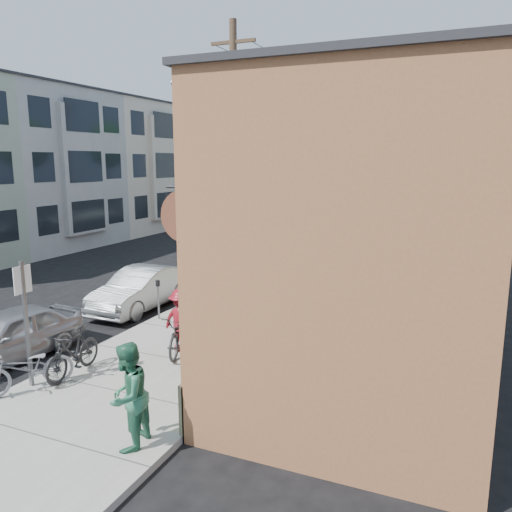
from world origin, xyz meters
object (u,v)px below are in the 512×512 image
at_px(parked_bike_b, 27,369).
at_px(utility_pole_near, 233,151).
at_px(sign_post, 25,312).
at_px(parked_bike_a, 73,353).
at_px(car_2, 213,257).
at_px(tree_leafy_far, 357,141).
at_px(patron_grey, 281,301).
at_px(cyclist, 181,321).
at_px(tree_bare, 266,203).
at_px(car_3, 257,240).
at_px(patio_chair_b, 200,376).
at_px(tree_leafy_mid, 322,139).
at_px(parking_meter_far, 260,250).
at_px(patron_green, 128,396).
at_px(parking_meter_near, 158,293).
at_px(car_0, 7,336).
at_px(car_1, 141,289).
at_px(bus, 287,206).
at_px(patio_chair_a, 257,337).

bearing_deg(parked_bike_b, utility_pole_near, 121.46).
height_order(sign_post, parked_bike_a, sign_post).
bearing_deg(car_2, tree_leafy_far, 77.29).
bearing_deg(patron_grey, cyclist, -52.97).
relative_size(tree_bare, car_3, 1.26).
bearing_deg(car_2, patio_chair_b, -68.00).
xyz_separation_m(tree_bare, tree_leafy_mid, (0.00, 8.71, 3.06)).
relative_size(parking_meter_far, patron_green, 0.66).
bearing_deg(parking_meter_near, car_0, -114.21).
xyz_separation_m(tree_leafy_far, car_1, (-2.00, -24.74, -5.75)).
height_order(parking_meter_near, bus, bus).
bearing_deg(parked_bike_a, utility_pole_near, 88.06).
height_order(patron_green, car_1, patron_green).
height_order(tree_leafy_mid, car_2, tree_leafy_mid).
distance_m(sign_post, car_0, 2.47).
bearing_deg(patron_green, parking_meter_far, -173.12).
xyz_separation_m(tree_leafy_mid, cyclist, (1.56, -18.32, -5.27)).
distance_m(patron_grey, parked_bike_b, 7.15).
distance_m(parking_meter_near, car_3, 12.78).
height_order(utility_pole_near, cyclist, utility_pole_near).
xyz_separation_m(patron_grey, cyclist, (-1.63, -3.00, 0.07)).
relative_size(parking_meter_near, patio_chair_b, 1.41).
bearing_deg(car_0, sign_post, -23.60).
bearing_deg(parked_bike_a, car_2, 97.92).
relative_size(tree_bare, car_1, 1.42).
xyz_separation_m(patio_chair_a, patio_chair_b, (-0.20, -2.59, 0.00)).
bearing_deg(car_3, patron_green, -73.64).
relative_size(utility_pole_near, patron_grey, 6.54).
relative_size(parked_bike_b, car_0, 0.49).
distance_m(patron_green, car_2, 14.71).
height_order(parked_bike_b, bus, bus).
height_order(sign_post, car_1, sign_post).
relative_size(car_1, car_2, 0.93).
relative_size(sign_post, patio_chair_b, 3.18).
relative_size(patron_grey, car_2, 0.33).
height_order(tree_bare, car_2, tree_bare).
bearing_deg(parked_bike_b, car_3, 128.15).
relative_size(tree_bare, cyclist, 3.63).
height_order(parking_meter_far, patron_green, patron_green).
bearing_deg(parking_meter_far, patio_chair_a, -67.75).
height_order(tree_bare, bus, tree_bare).
bearing_deg(utility_pole_near, car_0, -102.05).
distance_m(sign_post, patron_green, 3.73).
xyz_separation_m(patio_chair_a, patron_grey, (-0.21, 2.37, 0.32)).
bearing_deg(tree_bare, car_2, -176.72).
relative_size(car_2, car_3, 0.95).
xyz_separation_m(sign_post, car_3, (-2.15, 17.69, -1.16)).
bearing_deg(parking_meter_near, patron_grey, 13.95).
xyz_separation_m(patio_chair_a, cyclist, (-1.84, -0.63, 0.40)).
bearing_deg(parked_bike_a, tree_leafy_mid, 85.47).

